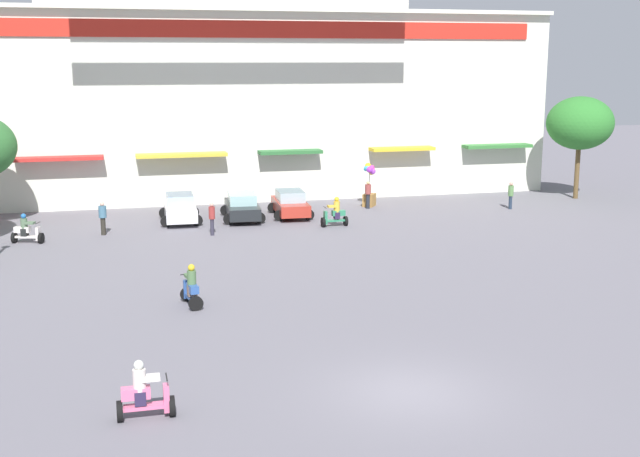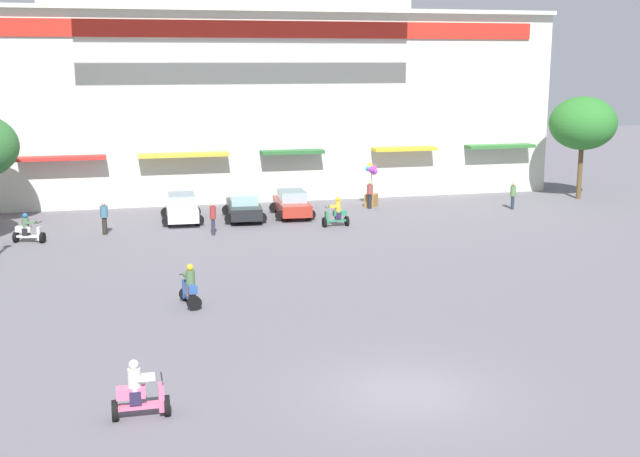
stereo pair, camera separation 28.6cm
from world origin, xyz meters
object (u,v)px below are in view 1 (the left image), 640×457
Objects in this scene: scooter_rider_1 at (335,214)px; scooter_rider_2 at (191,289)px; pedestrian_3 at (212,217)px; pedestrian_0 at (368,193)px; plaza_tree_1 at (580,123)px; pedestrian_2 at (511,193)px; parked_car_2 at (290,204)px; pedestrian_1 at (103,216)px; scooter_rider_4 at (27,231)px; parked_car_1 at (242,206)px; scooter_rider_3 at (144,395)px; parked_car_0 at (180,208)px; balloon_vendor_cart at (370,187)px.

scooter_rider_1 is 15.25m from scooter_rider_2.
pedestrian_0 is at bearing 28.03° from pedestrian_3.
scooter_rider_2 is at bearing -100.48° from pedestrian_3.
pedestrian_3 is (2.20, 11.87, 0.31)m from scooter_rider_2.
plaza_tree_1 is 3.92× the size of pedestrian_0.
pedestrian_2 is at bearing -157.41° from plaza_tree_1.
pedestrian_3 is at bearing 79.52° from scooter_rider_2.
pedestrian_1 is at bearing -166.22° from parked_car_2.
scooter_rider_2 is at bearing -114.10° from parked_car_2.
parked_car_1 is at bearing 16.96° from scooter_rider_4.
scooter_rider_2 is 1.03× the size of scooter_rider_3.
pedestrian_1 is 1.04× the size of pedestrian_2.
plaza_tree_1 reaches higher than scooter_rider_1.
parked_car_1 is 5.43m from scooter_rider_1.
pedestrian_3 is at bearing -174.71° from scooter_rider_1.
parked_car_0 is at bearing 24.46° from scooter_rider_4.
scooter_rider_1 reaches higher than scooter_rider_4.
parked_car_0 reaches higher than scooter_rider_4.
parked_car_2 is 2.53× the size of pedestrian_2.
parked_car_0 is at bearing 83.16° from scooter_rider_3.
scooter_rider_4 is 0.60× the size of balloon_vendor_cart.
pedestrian_1 is at bearing -172.26° from plaza_tree_1.
pedestrian_3 reaches higher than pedestrian_2.
pedestrian_1 reaches higher than scooter_rider_3.
scooter_rider_2 is 20.95m from pedestrian_0.
parked_car_0 is at bearing 30.54° from pedestrian_1.
pedestrian_1 is at bearing -149.46° from parked_car_0.
pedestrian_3 reaches higher than parked_car_0.
scooter_rider_3 is at bearing -136.61° from plaza_tree_1.
pedestrian_0 is 11.18m from pedestrian_3.
balloon_vendor_cart is at bearing 16.23° from pedestrian_1.
scooter_rider_2 is 13.69m from pedestrian_1.
parked_car_2 is 26.64m from scooter_rider_3.
parked_car_0 is 11.65m from balloon_vendor_cart.
scooter_rider_2 is 9.42m from scooter_rider_3.
balloon_vendor_cart reaches higher than pedestrian_3.
scooter_rider_1 is 6.60m from pedestrian_3.
parked_car_0 is 11.22m from pedestrian_0.
pedestrian_3 is at bearing -149.65° from balloon_vendor_cart.
parked_car_1 is 2.76× the size of scooter_rider_1.
scooter_rider_4 is at bearing -165.44° from parked_car_2.
parked_car_2 is 3.75m from scooter_rider_1.
plaza_tree_1 reaches higher than scooter_rider_4.
scooter_rider_1 is at bearing 5.29° from pedestrian_3.
plaza_tree_1 is 3.87× the size of pedestrian_3.
scooter_rider_4 is at bearing -163.23° from pedestrian_1.
pedestrian_3 is (-17.97, -3.00, 0.02)m from pedestrian_2.
pedestrian_1 reaches higher than parked_car_1.
plaza_tree_1 is at bearing -2.37° from balloon_vendor_cart.
plaza_tree_1 is 38.75m from scooter_rider_3.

